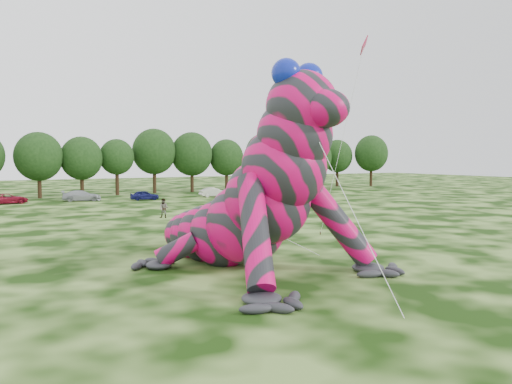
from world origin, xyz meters
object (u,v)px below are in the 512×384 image
object	(u,v)px
tree_12	(227,165)
spectator_1	(164,208)
tree_13	(264,162)
tree_14	(289,163)
tree_17	(371,161)
car_4	(145,195)
spectator_5	(279,209)
tree_10	(154,161)
car_2	(8,199)
car_3	(82,196)
tree_11	(192,162)
tree_16	(337,163)
car_6	(249,191)
tree_7	(39,165)
car_7	(290,188)
spectator_2	(252,200)
tree_9	(117,167)
tree_8	(82,167)
flying_kite	(361,59)
inflatable_gecko	(227,170)
car_5	(213,192)
tree_15	(314,163)

from	to	relation	value
tree_12	spectator_1	xyz separation A→B (m)	(-22.02, -32.03, -3.54)
tree_13	tree_14	distance (m)	6.54
tree_12	tree_17	xyz separation A→B (m)	(31.94, -1.08, 0.66)
car_4	spectator_5	bearing A→B (deg)	-160.94
tree_10	car_2	bearing A→B (deg)	-156.88
tree_14	car_3	xyz separation A→B (m)	(-39.12, -9.70, -3.98)
tree_11	car_4	bearing A→B (deg)	-134.71
tree_10	tree_16	world-z (taller)	tree_10
tree_13	car_6	world-z (taller)	tree_13
tree_7	car_7	distance (m)	38.94
tree_7	spectator_2	xyz separation A→B (m)	(19.83, -27.17, -3.80)
tree_13	car_2	world-z (taller)	tree_13
tree_10	tree_9	bearing A→B (deg)	-168.98
tree_7	spectator_2	distance (m)	33.85
tree_8	tree_12	xyz separation A→B (m)	(24.23, 0.75, 0.01)
tree_13	car_3	bearing A→B (deg)	-166.12
car_4	tree_7	bearing A→B (deg)	57.10
car_6	tree_8	bearing A→B (deg)	56.20
tree_9	tree_17	world-z (taller)	tree_17
tree_13	tree_16	size ratio (longest dim) A/B	1.08
flying_kite	car_7	xyz separation A→B (m)	(21.32, 42.24, -12.22)
tree_14	car_3	distance (m)	40.50
spectator_1	tree_9	bearing A→B (deg)	124.05
car_6	car_7	distance (m)	9.55
inflatable_gecko	tree_10	size ratio (longest dim) A/B	1.98
tree_12	tree_13	bearing A→B (deg)	-4.92
tree_13	car_2	bearing A→B (deg)	-169.25
car_3	spectator_2	xyz separation A→B (m)	(15.41, -19.39, 0.21)
inflatable_gecko	tree_13	size ratio (longest dim) A/B	2.06
tree_11	spectator_5	xyz separation A→B (m)	(-6.15, -37.96, -4.12)
car_5	spectator_2	size ratio (longest dim) A/B	2.21
tree_17	car_2	world-z (taller)	tree_17
spectator_5	tree_13	bearing A→B (deg)	-77.90
car_6	tree_7	bearing A→B (deg)	60.86
tree_13	car_2	xyz separation A→B (m)	(-41.64, -7.90, -4.41)
spectator_2	tree_9	bearing A→B (deg)	172.83
tree_14	spectator_5	bearing A→B (deg)	-123.86
inflatable_gecko	spectator_1	distance (m)	22.45
flying_kite	tree_13	xyz separation A→B (m)	(20.45, 49.62, -7.84)
tree_12	spectator_5	size ratio (longest dim) A/B	4.92
tree_12	car_6	size ratio (longest dim) A/B	1.81
tree_11	tree_15	world-z (taller)	tree_11
tree_12	spectator_2	distance (m)	30.13
tree_12	spectator_5	xyz separation A→B (m)	(-12.38, -37.51, -3.57)
tree_10	tree_16	distance (m)	38.06
spectator_2	tree_11	bearing A→B (deg)	147.39
tree_7	car_7	xyz separation A→B (m)	(38.08, -7.06, -4.05)
tree_7	tree_14	world-z (taller)	tree_7
tree_11	tree_8	bearing A→B (deg)	-176.16
flying_kite	tree_13	size ratio (longest dim) A/B	1.44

